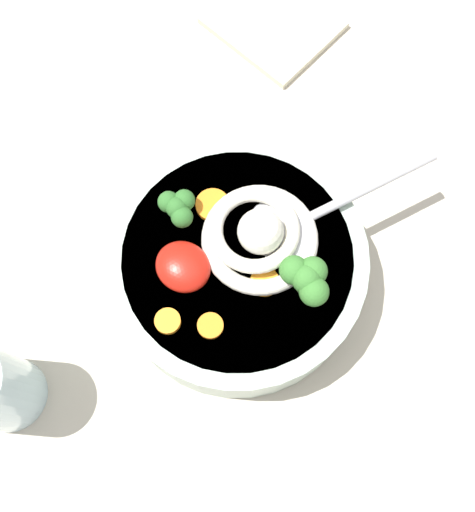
{
  "coord_description": "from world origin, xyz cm",
  "views": [
    {
      "loc": [
        -12.06,
        13.8,
        56.18
      ],
      "look_at": [
        -2.57,
        2.09,
        10.56
      ],
      "focal_mm": 41.62,
      "sensor_mm": 36.0,
      "label": 1
    }
  ],
  "objects_px": {
    "soup_bowl": "(237,268)",
    "noodle_pile": "(256,238)",
    "soup_spoon": "(294,225)",
    "folded_napkin": "(273,23)"
  },
  "relations": [
    {
      "from": "soup_bowl",
      "to": "noodle_pile",
      "type": "xyz_separation_m",
      "value": [
        -0.0,
        -0.02,
        0.05
      ]
    },
    {
      "from": "soup_bowl",
      "to": "soup_spoon",
      "type": "distance_m",
      "value": 0.07
    },
    {
      "from": "soup_spoon",
      "to": "soup_bowl",
      "type": "bearing_deg",
      "value": -180.0
    },
    {
      "from": "soup_spoon",
      "to": "folded_napkin",
      "type": "distance_m",
      "value": 0.27
    },
    {
      "from": "soup_spoon",
      "to": "folded_napkin",
      "type": "height_order",
      "value": "soup_spoon"
    },
    {
      "from": "soup_spoon",
      "to": "noodle_pile",
      "type": "bearing_deg",
      "value": 174.85
    },
    {
      "from": "soup_bowl",
      "to": "soup_spoon",
      "type": "xyz_separation_m",
      "value": [
        -0.02,
        -0.05,
        0.04
      ]
    },
    {
      "from": "soup_bowl",
      "to": "folded_napkin",
      "type": "distance_m",
      "value": 0.29
    },
    {
      "from": "soup_spoon",
      "to": "folded_napkin",
      "type": "bearing_deg",
      "value": 64.2
    },
    {
      "from": "noodle_pile",
      "to": "soup_bowl",
      "type": "bearing_deg",
      "value": 75.89
    }
  ]
}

